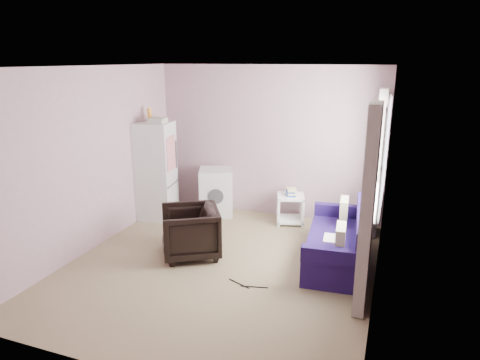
% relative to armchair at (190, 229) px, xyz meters
% --- Properties ---
extents(room, '(3.84, 4.24, 2.54)m').
position_rel_armchair_xyz_m(room, '(0.52, -0.14, 0.88)').
color(room, '#897959').
rests_on(room, ground).
extents(armchair, '(0.97, 0.98, 0.75)m').
position_rel_armchair_xyz_m(armchair, '(0.00, 0.00, 0.00)').
color(armchair, black).
rests_on(armchair, ground).
extents(fridge, '(0.64, 0.63, 1.83)m').
position_rel_armchair_xyz_m(fridge, '(-1.17, 1.13, 0.44)').
color(fridge, silver).
rests_on(fridge, ground).
extents(washing_machine, '(0.72, 0.72, 0.79)m').
position_rel_armchair_xyz_m(washing_machine, '(-0.32, 1.63, 0.03)').
color(washing_machine, silver).
rests_on(washing_machine, ground).
extents(side_table, '(0.53, 0.53, 0.58)m').
position_rel_armchair_xyz_m(side_table, '(0.98, 1.65, -0.10)').
color(side_table, white).
rests_on(side_table, ground).
extents(sofa, '(0.89, 1.73, 0.75)m').
position_rel_armchair_xyz_m(sofa, '(1.94, 0.49, -0.10)').
color(sofa, '#211254').
rests_on(sofa, ground).
extents(window_dressing, '(0.17, 2.62, 2.18)m').
position_rel_armchair_xyz_m(window_dressing, '(2.28, 0.56, 0.73)').
color(window_dressing, white).
rests_on(window_dressing, ground).
extents(floor_cables, '(0.51, 0.14, 0.01)m').
position_rel_armchair_xyz_m(floor_cables, '(0.98, -0.51, -0.37)').
color(floor_cables, black).
rests_on(floor_cables, ground).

